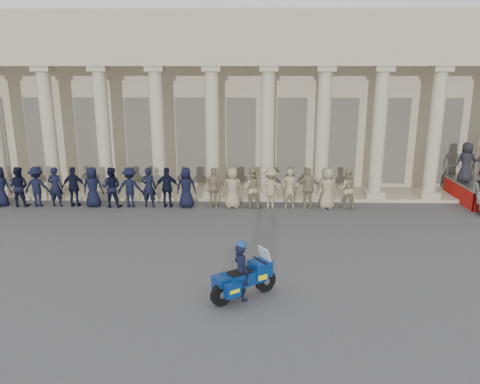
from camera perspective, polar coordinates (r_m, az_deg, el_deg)
The scene contains 5 objects.
ground at distance 15.34m, azimuth -0.74°, elevation -9.02°, with size 90.00×90.00×0.00m, color #3F3F41.
building at distance 28.81m, azimuth 0.33°, elevation 11.57°, with size 40.00×12.50×9.00m.
officer_rank at distance 21.82m, azimuth -11.93°, elevation 0.56°, with size 19.51×0.70×1.86m.
motorcycle at distance 13.14m, azimuth 0.58°, elevation -10.48°, with size 1.81×1.49×1.37m.
rider at distance 12.97m, azimuth 0.15°, elevation -9.52°, with size 0.67×0.72×1.73m.
Camera 1 is at (0.54, -14.01, 6.24)m, focal length 35.00 mm.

